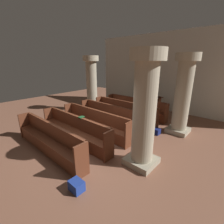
# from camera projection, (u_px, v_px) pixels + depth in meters

# --- Properties ---
(ground_plane) EXTENTS (19.20, 19.20, 0.00)m
(ground_plane) POSITION_uv_depth(u_px,v_px,m) (91.00, 145.00, 5.72)
(ground_plane) COLOR brown
(back_wall) EXTENTS (10.00, 0.16, 4.50)m
(back_wall) POSITION_uv_depth(u_px,v_px,m) (167.00, 73.00, 9.34)
(back_wall) COLOR beige
(back_wall) RESTS_ON ground
(pew_row_0) EXTENTS (3.65, 0.47, 0.96)m
(pew_row_0) POSITION_uv_depth(u_px,v_px,m) (135.00, 107.00, 8.76)
(pew_row_0) COLOR brown
(pew_row_0) RESTS_ON ground
(pew_row_1) EXTENTS (3.65, 0.46, 0.96)m
(pew_row_1) POSITION_uv_depth(u_px,v_px,m) (124.00, 111.00, 8.04)
(pew_row_1) COLOR brown
(pew_row_1) RESTS_ON ground
(pew_row_2) EXTENTS (3.65, 0.46, 0.96)m
(pew_row_2) POSITION_uv_depth(u_px,v_px,m) (111.00, 115.00, 7.33)
(pew_row_2) COLOR brown
(pew_row_2) RESTS_ON ground
(pew_row_3) EXTENTS (3.65, 0.47, 0.96)m
(pew_row_3) POSITION_uv_depth(u_px,v_px,m) (94.00, 121.00, 6.61)
(pew_row_3) COLOR brown
(pew_row_3) RESTS_ON ground
(pew_row_4) EXTENTS (3.65, 0.46, 0.96)m
(pew_row_4) POSITION_uv_depth(u_px,v_px,m) (74.00, 129.00, 5.89)
(pew_row_4) COLOR brown
(pew_row_4) RESTS_ON ground
(pew_row_5) EXTENTS (3.65, 0.46, 0.96)m
(pew_row_5) POSITION_uv_depth(u_px,v_px,m) (48.00, 138.00, 5.18)
(pew_row_5) COLOR brown
(pew_row_5) RESTS_ON ground
(pillar_aisle_side) EXTENTS (0.90, 0.90, 3.21)m
(pillar_aisle_side) POSITION_uv_depth(u_px,v_px,m) (183.00, 94.00, 6.30)
(pillar_aisle_side) COLOR #9F967E
(pillar_aisle_side) RESTS_ON ground
(pillar_far_side) EXTENTS (0.90, 0.90, 3.21)m
(pillar_far_side) POSITION_uv_depth(u_px,v_px,m) (92.00, 83.00, 9.42)
(pillar_far_side) COLOR #9F967E
(pillar_far_side) RESTS_ON ground
(pillar_aisle_rear) EXTENTS (0.90, 0.90, 3.21)m
(pillar_aisle_rear) POSITION_uv_depth(u_px,v_px,m) (144.00, 110.00, 4.21)
(pillar_aisle_rear) COLOR #9F967E
(pillar_aisle_rear) RESTS_ON ground
(lectern) EXTENTS (0.48, 0.45, 1.08)m
(lectern) POSITION_uv_depth(u_px,v_px,m) (157.00, 106.00, 9.02)
(lectern) COLOR #562B1A
(lectern) RESTS_ON ground
(hymn_book) EXTENTS (0.15, 0.20, 0.03)m
(hymn_book) POSITION_uv_depth(u_px,v_px,m) (81.00, 117.00, 5.72)
(hymn_book) COLOR #194723
(hymn_book) RESTS_ON pew_row_4
(kneeler_box_blue) EXTENTS (0.34, 0.27, 0.25)m
(kneeler_box_blue) POSITION_uv_depth(u_px,v_px,m) (77.00, 186.00, 3.70)
(kneeler_box_blue) COLOR navy
(kneeler_box_blue) RESTS_ON ground
(kneeler_box_navy) EXTENTS (0.34, 0.29, 0.24)m
(kneeler_box_navy) POSITION_uv_depth(u_px,v_px,m) (156.00, 131.00, 6.61)
(kneeler_box_navy) COLOR navy
(kneeler_box_navy) RESTS_ON ground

